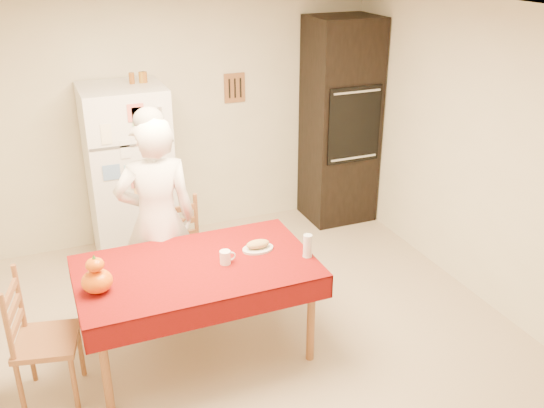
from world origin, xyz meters
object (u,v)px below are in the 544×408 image
dining_table (197,274)px  chair_left (35,335)px  coffee_mug (225,257)px  pumpkin_lower (97,281)px  seated_woman (157,221)px  refrigerator (129,174)px  oven_cabinet (340,122)px  wine_glass (308,246)px  chair_far (182,251)px  bread_plate (258,249)px

dining_table → chair_left: 1.15m
coffee_mug → pumpkin_lower: bearing=-177.8°
dining_table → coffee_mug: size_ratio=17.00×
seated_woman → coffee_mug: bearing=121.9°
refrigerator → pumpkin_lower: size_ratio=8.16×
refrigerator → seated_woman: bearing=-89.4°
oven_cabinet → wine_glass: 2.42m
coffee_mug → wine_glass: wine_glass is taller
chair_left → seated_woman: 1.26m
chair_far → coffee_mug: 0.85m
seated_woman → wine_glass: size_ratio=9.83×
coffee_mug → dining_table: bearing=166.2°
dining_table → bread_plate: bearing=6.0°
refrigerator → chair_far: bearing=-78.4°
pumpkin_lower → dining_table: bearing=6.9°
oven_cabinet → coffee_mug: oven_cabinet is taller
refrigerator → pumpkin_lower: 1.94m
refrigerator → chair_left: (-0.98, -1.83, -0.34)m
oven_cabinet → coffee_mug: 2.70m
refrigerator → chair_far: size_ratio=1.79×
dining_table → seated_woman: seated_woman is taller
oven_cabinet → seated_woman: oven_cabinet is taller
refrigerator → chair_far: 1.13m
coffee_mug → pumpkin_lower: (-0.90, -0.03, 0.03)m
chair_far → coffee_mug: (0.14, -0.78, 0.30)m
seated_woman → coffee_mug: (0.34, -0.68, -0.05)m
oven_cabinet → dining_table: bearing=-139.4°
dining_table → wine_glass: bearing=-12.7°
oven_cabinet → refrigerator: bearing=-178.8°
seated_woman → pumpkin_lower: (-0.56, -0.71, -0.02)m
wine_glass → bread_plate: size_ratio=0.73×
refrigerator → seated_woman: (0.01, -1.15, 0.01)m
chair_left → wine_glass: bearing=-81.2°
refrigerator → chair_far: refrigerator is taller
refrigerator → dining_table: (0.15, -1.78, -0.16)m
chair_far → seated_woman: (-0.20, -0.10, 0.36)m
refrigerator → oven_cabinet: 2.29m
wine_glass → bread_plate: wine_glass is taller
pumpkin_lower → chair_far: bearing=46.7°
coffee_mug → chair_left: bearing=-179.8°
dining_table → pumpkin_lower: (-0.70, -0.08, 0.15)m
chair_left → seated_woman: seated_woman is taller
chair_far → bread_plate: (0.43, -0.67, 0.26)m
dining_table → seated_woman: size_ratio=0.98×
chair_far → coffee_mug: bearing=-84.6°
oven_cabinet → chair_far: 2.41m
dining_table → chair_left: bearing=-177.2°
oven_cabinet → bread_plate: size_ratio=9.17×
seated_woman → coffee_mug: 0.76m
oven_cabinet → bread_plate: oven_cabinet is taller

